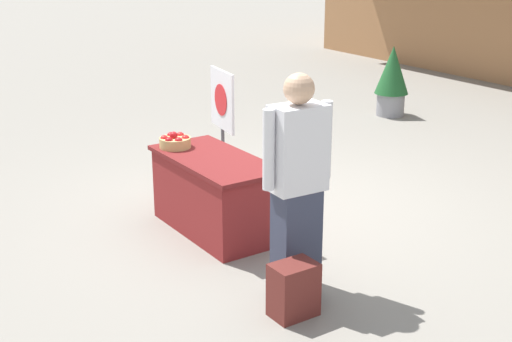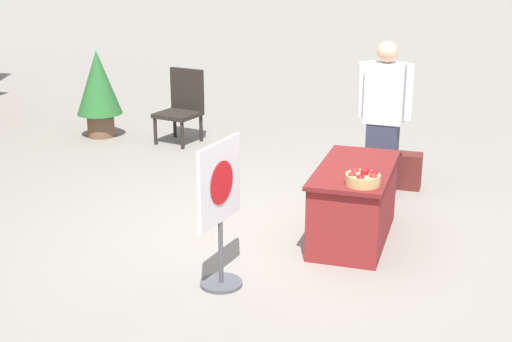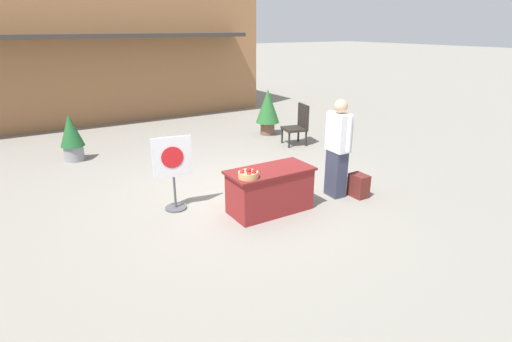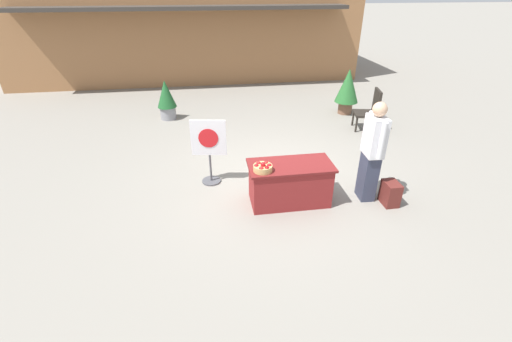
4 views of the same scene
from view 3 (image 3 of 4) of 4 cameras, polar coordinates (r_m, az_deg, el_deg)
ground_plane at (r=7.41m, az=-2.57°, el=-3.24°), size 120.00×120.00×0.00m
storefront_building at (r=15.48m, az=-26.52°, el=15.12°), size 12.81×5.58×4.30m
display_table at (r=6.60m, az=1.99°, el=-2.75°), size 1.42×0.69×0.73m
apple_basket at (r=6.08m, az=-1.11°, el=-0.45°), size 0.31×0.31×0.16m
person_visitor at (r=7.17m, az=11.61°, el=3.25°), size 0.28×0.61×1.76m
backpack at (r=7.44m, az=14.45°, el=-2.03°), size 0.24×0.34×0.42m
poster_board at (r=6.68m, az=-11.76°, el=0.18°), size 0.64×0.36×1.26m
patio_chair at (r=10.44m, az=6.08°, el=6.77°), size 0.66×0.66×1.05m
potted_plant_near_left at (r=9.98m, az=-24.87°, el=4.59°), size 0.52×0.52×1.08m
potted_plant_far_left at (r=11.35m, az=1.68°, el=8.90°), size 0.66×0.66×1.29m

